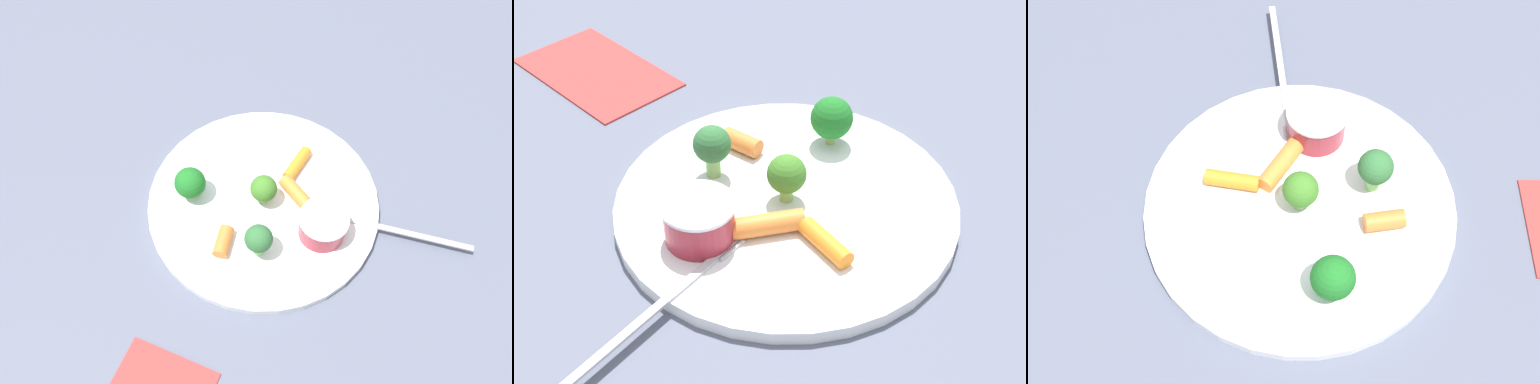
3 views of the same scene
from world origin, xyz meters
TOP-DOWN VIEW (x-y plane):
  - ground_plane at (0.00, 0.00)m, footprint 2.40×2.40m
  - plate at (0.00, 0.00)m, footprint 0.29×0.29m
  - sauce_cup at (-0.04, -0.07)m, footprint 0.06×0.06m
  - broccoli_floret_0 at (0.00, -0.00)m, footprint 0.03×0.03m
  - broccoli_floret_1 at (-0.00, 0.09)m, footprint 0.04×0.04m
  - broccoli_floret_2 at (-0.07, -0.00)m, footprint 0.03×0.03m
  - carrot_stick_0 at (0.05, -0.04)m, footprint 0.05×0.04m
  - carrot_stick_1 at (0.01, -0.04)m, footprint 0.06×0.05m
  - carrot_stick_2 at (-0.07, 0.04)m, footprint 0.04×0.02m
  - fork at (-0.03, -0.16)m, footprint 0.04×0.20m

SIDE VIEW (x-z plane):
  - ground_plane at x=0.00m, z-range 0.00..0.00m
  - plate at x=0.00m, z-range 0.00..0.01m
  - fork at x=-0.03m, z-range 0.01..0.01m
  - carrot_stick_0 at x=0.05m, z-range 0.01..0.03m
  - carrot_stick_2 at x=-0.07m, z-range 0.01..0.03m
  - carrot_stick_1 at x=0.01m, z-range 0.01..0.03m
  - sauce_cup at x=-0.04m, z-range 0.01..0.05m
  - broccoli_floret_0 at x=0.00m, z-range 0.02..0.06m
  - broccoli_floret_1 at x=0.00m, z-range 0.02..0.06m
  - broccoli_floret_2 at x=-0.07m, z-range 0.02..0.07m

